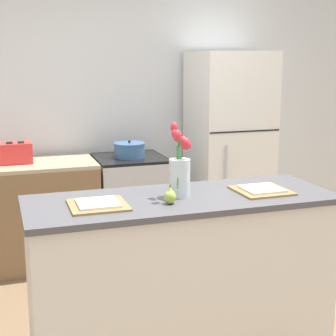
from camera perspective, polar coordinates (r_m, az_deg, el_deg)
name	(u,v)px	position (r m, az deg, el deg)	size (l,w,h in m)	color
back_wall	(108,101)	(4.82, -6.66, 7.39)	(5.20, 0.08, 2.70)	silver
kitchen_island	(181,273)	(3.14, 1.48, -11.55)	(1.80, 0.66, 0.95)	silver
stove_range	(131,206)	(4.62, -4.14, -4.19)	(0.60, 0.61, 0.89)	#B2B5B7
refrigerator	(229,150)	(4.83, 6.75, 2.01)	(0.68, 0.67, 1.80)	white
flower_vase	(180,171)	(2.95, 1.32, -0.36)	(0.13, 0.16, 0.43)	silver
pear_figurine	(170,196)	(2.83, 0.23, -3.15)	(0.07, 0.07, 0.11)	#9EBC47
plate_setting_left	(98,204)	(2.82, -7.76, -4.01)	(0.31, 0.31, 0.02)	olive
plate_setting_right	(262,190)	(3.15, 10.33, -2.40)	(0.31, 0.31, 0.02)	olive
toaster	(16,153)	(4.39, -16.53, 1.61)	(0.28, 0.18, 0.17)	red
cooking_pot	(130,150)	(4.48, -4.29, 2.00)	(0.27, 0.27, 0.15)	#386093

